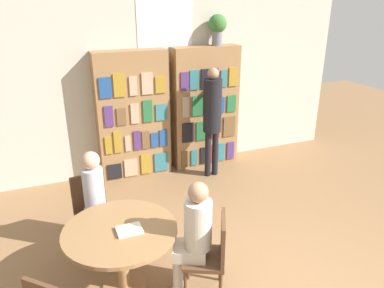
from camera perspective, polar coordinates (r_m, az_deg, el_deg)
wall_back at (r=6.25m, az=-4.01°, el=9.68°), size 6.40×0.07×3.00m
bookshelf_left at (r=6.03m, az=-8.99°, el=4.22°), size 1.14×0.34×2.05m
bookshelf_right at (r=6.41m, az=2.01°, el=5.55°), size 1.14×0.34×2.05m
flower_vase at (r=6.26m, az=3.90°, el=17.41°), size 0.29×0.29×0.48m
reading_table at (r=3.85m, az=-10.79°, el=-14.19°), size 1.12×1.12×0.71m
chair_left_side at (r=4.62m, az=-14.91°, el=-9.32°), size 0.46×0.46×0.88m
chair_far_side at (r=3.80m, az=3.06°, el=-16.14°), size 0.53×0.53×0.88m
seated_reader_left at (r=4.36m, az=-14.44°, el=-7.99°), size 0.29×0.37×1.25m
seated_reader_right at (r=3.67m, az=0.27°, el=-13.34°), size 0.41×0.38×1.24m
librarian_standing at (r=5.92m, az=3.12°, el=4.87°), size 0.29×0.56×1.79m
open_book_on_table at (r=3.72m, az=-9.53°, el=-12.80°), size 0.24×0.18×0.03m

